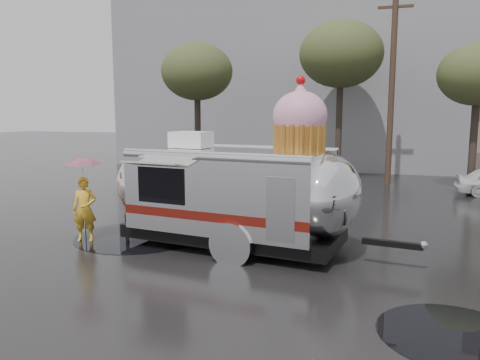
% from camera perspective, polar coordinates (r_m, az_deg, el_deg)
% --- Properties ---
extents(ground, '(120.00, 120.00, 0.00)m').
position_cam_1_polar(ground, '(10.48, 3.63, -11.28)').
color(ground, black).
rests_on(ground, ground).
extents(puddles, '(10.77, 8.39, 0.01)m').
position_cam_1_polar(puddles, '(12.59, -3.22, -7.85)').
color(puddles, black).
rests_on(puddles, ground).
extents(grey_building, '(22.00, 12.00, 13.00)m').
position_cam_1_polar(grey_building, '(34.31, 6.76, 13.29)').
color(grey_building, slate).
rests_on(grey_building, ground).
extents(utility_pole, '(1.60, 0.28, 9.00)m').
position_cam_1_polar(utility_pole, '(23.62, 18.01, 10.63)').
color(utility_pole, '#473323').
rests_on(utility_pole, ground).
extents(tree_left, '(3.64, 3.64, 6.95)m').
position_cam_1_polar(tree_left, '(24.51, -5.26, 12.93)').
color(tree_left, '#382D26').
rests_on(tree_left, ground).
extents(tree_mid, '(4.20, 4.20, 8.03)m').
position_cam_1_polar(tree_mid, '(24.86, 12.21, 14.69)').
color(tree_mid, '#382D26').
rests_on(tree_mid, ground).
extents(tree_right, '(3.36, 3.36, 6.42)m').
position_cam_1_polar(tree_right, '(22.95, 27.03, 11.31)').
color(tree_right, '#382D26').
rests_on(tree_right, ground).
extents(barricade_row, '(4.30, 0.80, 1.00)m').
position_cam_1_polar(barricade_row, '(21.29, -4.59, 0.25)').
color(barricade_row, '#473323').
rests_on(barricade_row, ground).
extents(airstream_trailer, '(8.20, 3.44, 4.44)m').
position_cam_1_polar(airstream_trailer, '(12.02, -0.48, -1.02)').
color(airstream_trailer, silver).
rests_on(airstream_trailer, ground).
extents(person_left, '(0.74, 0.61, 1.76)m').
position_cam_1_polar(person_left, '(13.45, -18.41, -3.38)').
color(person_left, gold).
rests_on(person_left, ground).
extents(umbrella_pink, '(1.18, 1.18, 2.35)m').
position_cam_1_polar(umbrella_pink, '(13.28, -18.62, 1.14)').
color(umbrella_pink, pink).
rests_on(umbrella_pink, ground).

